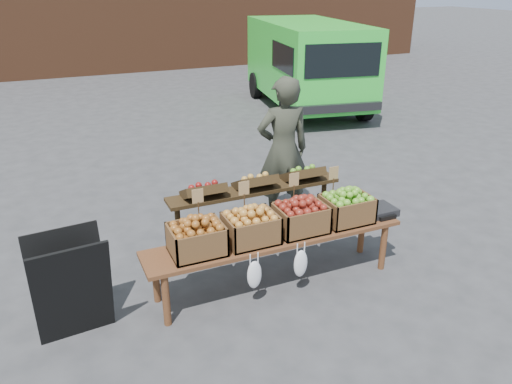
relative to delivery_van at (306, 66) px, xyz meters
name	(u,v)px	position (x,y,z in m)	size (l,w,h in m)	color
ground	(321,264)	(-3.34, -6.43, -1.01)	(80.00, 80.00, 0.00)	#3F3F41
delivery_van	(306,66)	(0.00, 0.00, 0.00)	(2.06, 4.49, 2.01)	#2ED739
vendor	(283,150)	(-3.21, -5.17, -0.07)	(0.68, 0.45, 1.88)	#33362A
chalkboard_sign	(71,287)	(-5.95, -6.55, -0.51)	(0.65, 0.36, 0.98)	black
back_table	(255,210)	(-3.89, -5.85, -0.49)	(2.10, 0.44, 1.04)	#302210
display_bench	(276,260)	(-3.98, -6.57, -0.72)	(2.70, 0.56, 0.57)	#5A331B
crate_golden_apples	(197,239)	(-4.80, -6.57, -0.30)	(0.50, 0.40, 0.28)	#A2672E
crate_russet_pears	(251,228)	(-4.25, -6.57, -0.30)	(0.50, 0.40, 0.28)	gold
crate_red_apples	(301,218)	(-3.70, -6.57, -0.30)	(0.50, 0.40, 0.28)	maroon
crate_green_apples	(347,209)	(-3.15, -6.57, -0.30)	(0.50, 0.40, 0.28)	#408615
weighing_scale	(379,210)	(-2.73, -6.57, -0.40)	(0.34, 0.30, 0.08)	black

